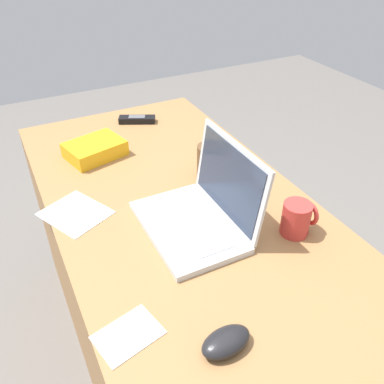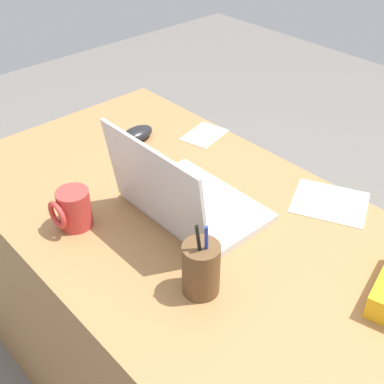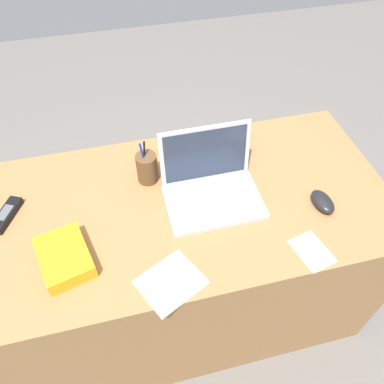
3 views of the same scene
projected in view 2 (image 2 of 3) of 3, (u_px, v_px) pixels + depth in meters
The scene contains 7 objects.
desk at pixel (213, 340), 1.36m from camera, with size 1.48×0.73×0.76m, color #9E7042.
laptop at pixel (184, 199), 1.17m from camera, with size 0.33×0.25×0.23m.
computer_mouse at pixel (137, 134), 1.48m from camera, with size 0.06×0.11×0.04m, color black.
coffee_mug_white at pixel (73, 209), 1.14m from camera, with size 0.08×0.09×0.09m.
pen_holder at pixel (201, 268), 0.97m from camera, with size 0.08×0.08×0.17m.
paper_note_near_laptop at pixel (204, 135), 1.51m from camera, with size 0.09×0.13×0.00m, color white.
paper_note_left at pixel (330, 203), 1.24m from camera, with size 0.18×0.15×0.00m, color white.
Camera 2 is at (-0.60, 0.62, 1.51)m, focal length 46.97 mm.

